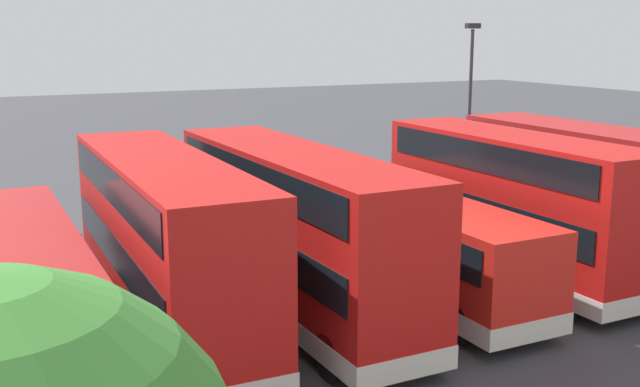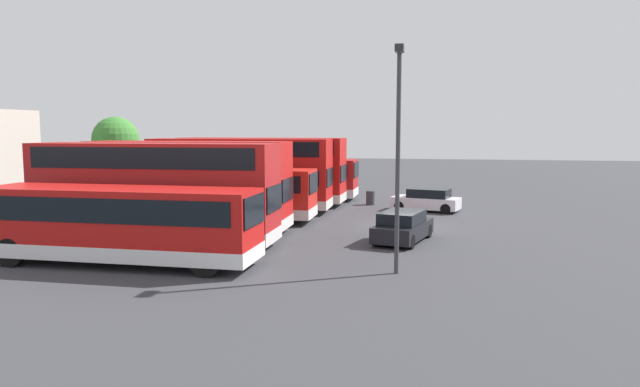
# 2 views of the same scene
# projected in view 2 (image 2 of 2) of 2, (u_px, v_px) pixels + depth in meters

# --- Properties ---
(ground_plane) EXTENTS (140.00, 140.00, 0.00)m
(ground_plane) POSITION_uv_depth(u_px,v_px,m) (407.00, 226.00, 30.87)
(ground_plane) COLOR #38383D
(bus_single_deck_near_end) EXTENTS (2.74, 10.73, 2.95)m
(bus_single_deck_near_end) POSITION_uv_depth(u_px,v_px,m) (120.00, 223.00, 21.98)
(bus_single_deck_near_end) COLOR #B71411
(bus_single_deck_near_end) RESTS_ON ground
(bus_double_decker_second) EXTENTS (2.63, 10.98, 4.55)m
(bus_double_decker_second) POSITION_uv_depth(u_px,v_px,m) (154.00, 191.00, 25.51)
(bus_double_decker_second) COLOR #A51919
(bus_double_decker_second) RESTS_ON ground
(bus_double_decker_third) EXTENTS (2.73, 10.18, 4.55)m
(bus_double_decker_third) POSITION_uv_depth(u_px,v_px,m) (189.00, 184.00, 28.85)
(bus_double_decker_third) COLOR #B71411
(bus_double_decker_third) RESTS_ON ground
(bus_single_deck_fourth) EXTENTS (2.67, 10.83, 2.95)m
(bus_single_deck_fourth) POSITION_uv_depth(u_px,v_px,m) (219.00, 192.00, 32.49)
(bus_single_deck_fourth) COLOR red
(bus_single_deck_fourth) RESTS_ON ground
(bus_double_decker_fifth) EXTENTS (2.74, 11.47, 4.55)m
(bus_double_decker_fifth) POSITION_uv_depth(u_px,v_px,m) (240.00, 173.00, 36.11)
(bus_double_decker_fifth) COLOR #B71411
(bus_double_decker_fifth) RESTS_ON ground
(bus_double_decker_sixth) EXTENTS (2.88, 11.48, 4.55)m
(bus_double_decker_sixth) POSITION_uv_depth(u_px,v_px,m) (261.00, 169.00, 39.47)
(bus_double_decker_sixth) COLOR #B71411
(bus_double_decker_sixth) RESTS_ON ground
(bus_single_deck_seventh) EXTENTS (2.78, 12.04, 2.95)m
(bus_single_deck_seventh) POSITION_uv_depth(u_px,v_px,m) (276.00, 177.00, 42.89)
(bus_single_deck_seventh) COLOR #A51919
(bus_single_deck_seventh) RESTS_ON ground
(car_hatchback_silver) EXTENTS (2.81, 4.46, 1.43)m
(car_hatchback_silver) POSITION_uv_depth(u_px,v_px,m) (427.00, 200.00, 36.47)
(car_hatchback_silver) COLOR silver
(car_hatchback_silver) RESTS_ON ground
(car_small_green) EXTENTS (4.45, 2.76, 1.43)m
(car_small_green) POSITION_uv_depth(u_px,v_px,m) (403.00, 227.00, 26.56)
(car_small_green) COLOR black
(car_small_green) RESTS_ON ground
(lamp_post_tall) EXTENTS (0.70, 0.30, 8.05)m
(lamp_post_tall) POSITION_uv_depth(u_px,v_px,m) (398.00, 142.00, 20.31)
(lamp_post_tall) COLOR #38383D
(lamp_post_tall) RESTS_ON ground
(waste_bin_yellow) EXTENTS (0.60, 0.60, 0.95)m
(waste_bin_yellow) POSITION_uv_depth(u_px,v_px,m) (370.00, 198.00, 39.52)
(waste_bin_yellow) COLOR #333338
(waste_bin_yellow) RESTS_ON ground
(tree_leftmost) EXTENTS (3.68, 3.68, 6.13)m
(tree_leftmost) POSITION_uv_depth(u_px,v_px,m) (116.00, 140.00, 46.50)
(tree_leftmost) COLOR #4C3823
(tree_leftmost) RESTS_ON ground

